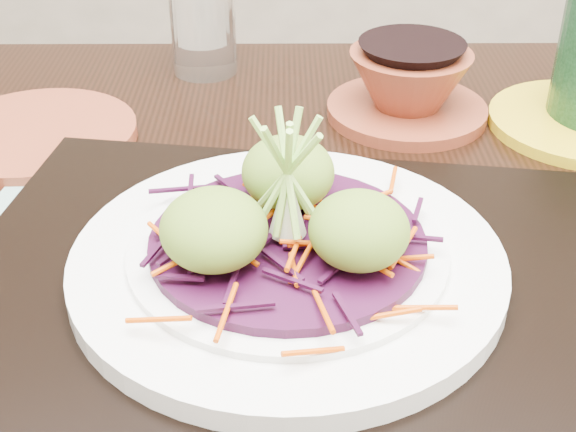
{
  "coord_description": "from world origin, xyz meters",
  "views": [
    {
      "loc": [
        0.01,
        -0.39,
        1.07
      ],
      "look_at": [
        0.0,
        0.05,
        0.79
      ],
      "focal_mm": 50.0,
      "sensor_mm": 36.0,
      "label": 1
    }
  ],
  "objects_px": {
    "serving_tray": "(288,283)",
    "terracotta_bowl_set": "(409,88)",
    "terracotta_side_plate": "(38,135)",
    "water_glass": "(203,27)",
    "white_plate": "(288,260)",
    "dining_table": "(274,332)"
  },
  "relations": [
    {
      "from": "dining_table",
      "to": "serving_tray",
      "type": "height_order",
      "value": "serving_tray"
    },
    {
      "from": "serving_tray",
      "to": "white_plate",
      "type": "xyz_separation_m",
      "value": [
        -0.0,
        -0.0,
        0.02
      ]
    },
    {
      "from": "water_glass",
      "to": "serving_tray",
      "type": "bearing_deg",
      "value": -76.49
    },
    {
      "from": "terracotta_side_plate",
      "to": "terracotta_bowl_set",
      "type": "relative_size",
      "value": 0.91
    },
    {
      "from": "dining_table",
      "to": "terracotta_bowl_set",
      "type": "relative_size",
      "value": 6.15
    },
    {
      "from": "terracotta_side_plate",
      "to": "white_plate",
      "type": "bearing_deg",
      "value": -44.58
    },
    {
      "from": "white_plate",
      "to": "water_glass",
      "type": "height_order",
      "value": "water_glass"
    },
    {
      "from": "white_plate",
      "to": "terracotta_bowl_set",
      "type": "bearing_deg",
      "value": 68.73
    },
    {
      "from": "dining_table",
      "to": "serving_tray",
      "type": "xyz_separation_m",
      "value": [
        0.01,
        -0.08,
        0.11
      ]
    },
    {
      "from": "terracotta_side_plate",
      "to": "water_glass",
      "type": "height_order",
      "value": "water_glass"
    },
    {
      "from": "dining_table",
      "to": "terracotta_side_plate",
      "type": "distance_m",
      "value": 0.28
    },
    {
      "from": "terracotta_side_plate",
      "to": "water_glass",
      "type": "relative_size",
      "value": 1.83
    },
    {
      "from": "white_plate",
      "to": "water_glass",
      "type": "relative_size",
      "value": 2.89
    },
    {
      "from": "serving_tray",
      "to": "terracotta_bowl_set",
      "type": "bearing_deg",
      "value": 76.13
    },
    {
      "from": "terracotta_side_plate",
      "to": "water_glass",
      "type": "xyz_separation_m",
      "value": [
        0.13,
        0.16,
        0.04
      ]
    },
    {
      "from": "terracotta_side_plate",
      "to": "dining_table",
      "type": "bearing_deg",
      "value": -34.04
    },
    {
      "from": "serving_tray",
      "to": "white_plate",
      "type": "bearing_deg",
      "value": -82.89
    },
    {
      "from": "terracotta_bowl_set",
      "to": "dining_table",
      "type": "bearing_deg",
      "value": -120.94
    },
    {
      "from": "serving_tray",
      "to": "terracotta_bowl_set",
      "type": "relative_size",
      "value": 2.21
    },
    {
      "from": "serving_tray",
      "to": "terracotta_side_plate",
      "type": "distance_m",
      "value": 0.32
    },
    {
      "from": "dining_table",
      "to": "terracotta_side_plate",
      "type": "height_order",
      "value": "terracotta_side_plate"
    },
    {
      "from": "serving_tray",
      "to": "terracotta_side_plate",
      "type": "xyz_separation_m",
      "value": [
        -0.23,
        0.22,
        -0.01
      ]
    }
  ]
}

